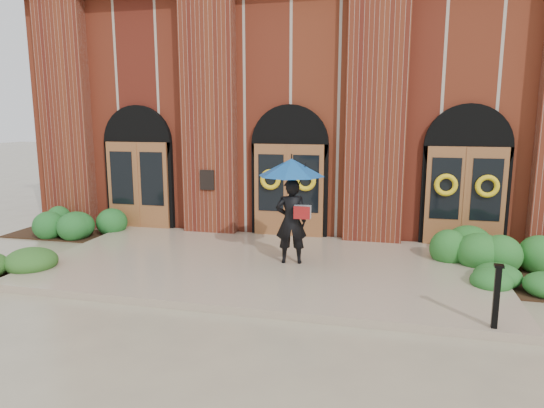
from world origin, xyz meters
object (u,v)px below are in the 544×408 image
(man_with_umbrella, at_px, (292,191))
(hedge_wall_left, at_px, (63,223))
(hedge_wall_right, at_px, (502,249))
(metal_post, at_px, (497,295))

(man_with_umbrella, bearing_deg, hedge_wall_left, -23.11)
(man_with_umbrella, relative_size, hedge_wall_right, 0.75)
(metal_post, bearing_deg, hedge_wall_right, 77.13)
(man_with_umbrella, distance_m, hedge_wall_right, 5.02)
(man_with_umbrella, height_order, hedge_wall_right, man_with_umbrella)
(hedge_wall_right, bearing_deg, metal_post, -102.87)
(hedge_wall_left, relative_size, hedge_wall_right, 0.92)
(man_with_umbrella, relative_size, metal_post, 2.29)
(hedge_wall_left, bearing_deg, metal_post, -21.08)
(man_with_umbrella, xyz_separation_m, hedge_wall_left, (-7.00, 1.53, -1.42))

